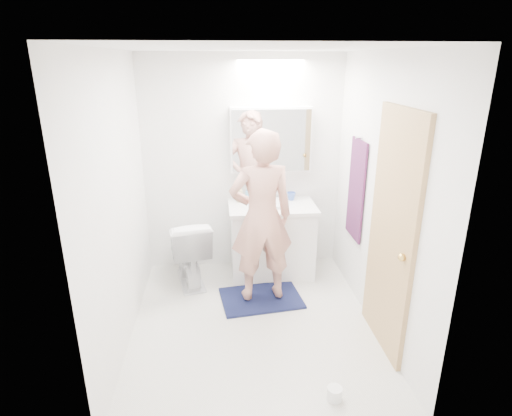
{
  "coord_description": "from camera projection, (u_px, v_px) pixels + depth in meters",
  "views": [
    {
      "loc": [
        -0.29,
        -3.3,
        2.32
      ],
      "look_at": [
        0.05,
        0.25,
        1.05
      ],
      "focal_mm": 29.34,
      "sensor_mm": 36.0,
      "label": 1
    }
  ],
  "objects": [
    {
      "name": "floor",
      "position": [
        253.0,
        323.0,
        3.9
      ],
      "size": [
        2.5,
        2.5,
        0.0
      ],
      "primitive_type": "plane",
      "color": "silver",
      "rests_on": "ground"
    },
    {
      "name": "ceiling",
      "position": [
        253.0,
        48.0,
        3.09
      ],
      "size": [
        2.5,
        2.5,
        0.0
      ],
      "primitive_type": "plane",
      "rotation": [
        3.14,
        0.0,
        0.0
      ],
      "color": "white",
      "rests_on": "floor"
    },
    {
      "name": "wall_back",
      "position": [
        243.0,
        166.0,
        4.67
      ],
      "size": [
        2.5,
        0.0,
        2.5
      ],
      "primitive_type": "plane",
      "rotation": [
        1.57,
        0.0,
        0.0
      ],
      "color": "white",
      "rests_on": "floor"
    },
    {
      "name": "wall_front",
      "position": [
        273.0,
        273.0,
        2.32
      ],
      "size": [
        2.5,
        0.0,
        2.5
      ],
      "primitive_type": "plane",
      "rotation": [
        -1.57,
        0.0,
        0.0
      ],
      "color": "white",
      "rests_on": "floor"
    },
    {
      "name": "wall_left",
      "position": [
        118.0,
        205.0,
        3.4
      ],
      "size": [
        0.0,
        2.5,
        2.5
      ],
      "primitive_type": "plane",
      "rotation": [
        1.57,
        0.0,
        1.57
      ],
      "color": "white",
      "rests_on": "floor"
    },
    {
      "name": "wall_right",
      "position": [
        380.0,
        197.0,
        3.6
      ],
      "size": [
        0.0,
        2.5,
        2.5
      ],
      "primitive_type": "plane",
      "rotation": [
        1.57,
        0.0,
        -1.57
      ],
      "color": "white",
      "rests_on": "floor"
    },
    {
      "name": "vanity_cabinet",
      "position": [
        272.0,
        241.0,
        4.7
      ],
      "size": [
        0.9,
        0.55,
        0.78
      ],
      "primitive_type": "cube",
      "color": "white",
      "rests_on": "floor"
    },
    {
      "name": "countertop",
      "position": [
        272.0,
        207.0,
        4.56
      ],
      "size": [
        0.95,
        0.58,
        0.04
      ],
      "primitive_type": "cube",
      "color": "white",
      "rests_on": "vanity_cabinet"
    },
    {
      "name": "sink_basin",
      "position": [
        272.0,
        203.0,
        4.58
      ],
      "size": [
        0.36,
        0.36,
        0.03
      ],
      "primitive_type": "cylinder",
      "color": "white",
      "rests_on": "countertop"
    },
    {
      "name": "faucet",
      "position": [
        270.0,
        192.0,
        4.74
      ],
      "size": [
        0.02,
        0.02,
        0.16
      ],
      "primitive_type": "cylinder",
      "color": "silver",
      "rests_on": "countertop"
    },
    {
      "name": "medicine_cabinet",
      "position": [
        271.0,
        140.0,
        4.53
      ],
      "size": [
        0.88,
        0.14,
        0.7
      ],
      "primitive_type": "cube",
      "color": "white",
      "rests_on": "wall_back"
    },
    {
      "name": "mirror_panel",
      "position": [
        272.0,
        141.0,
        4.45
      ],
      "size": [
        0.84,
        0.01,
        0.66
      ],
      "primitive_type": "cube",
      "color": "silver",
      "rests_on": "medicine_cabinet"
    },
    {
      "name": "toilet",
      "position": [
        189.0,
        250.0,
        4.51
      ],
      "size": [
        0.56,
        0.81,
        0.75
      ],
      "primitive_type": "imported",
      "rotation": [
        0.0,
        0.0,
        3.35
      ],
      "color": "white",
      "rests_on": "floor"
    },
    {
      "name": "bath_rug",
      "position": [
        261.0,
        298.0,
        4.28
      ],
      "size": [
        0.86,
        0.65,
        0.02
      ],
      "primitive_type": "cube",
      "rotation": [
        0.0,
        0.0,
        0.13
      ],
      "color": "#121639",
      "rests_on": "floor"
    },
    {
      "name": "person",
      "position": [
        261.0,
        217.0,
        3.99
      ],
      "size": [
        0.67,
        0.48,
        1.7
      ],
      "primitive_type": "imported",
      "rotation": [
        0.0,
        0.0,
        3.27
      ],
      "color": "tan",
      "rests_on": "bath_rug"
    },
    {
      "name": "door",
      "position": [
        392.0,
        235.0,
        3.33
      ],
      "size": [
        0.04,
        0.8,
        2.0
      ],
      "primitive_type": "cube",
      "color": "#A47F52",
      "rests_on": "wall_right"
    },
    {
      "name": "door_knob",
      "position": [
        402.0,
        257.0,
        3.06
      ],
      "size": [
        0.06,
        0.06,
        0.06
      ],
      "primitive_type": "sphere",
      "color": "gold",
      "rests_on": "door"
    },
    {
      "name": "towel",
      "position": [
        356.0,
        190.0,
        4.14
      ],
      "size": [
        0.02,
        0.42,
        1.0
      ],
      "primitive_type": "cube",
      "color": "#121E3A",
      "rests_on": "wall_right"
    },
    {
      "name": "towel_hook",
      "position": [
        359.0,
        138.0,
        3.97
      ],
      "size": [
        0.07,
        0.02,
        0.02
      ],
      "primitive_type": "cylinder",
      "rotation": [
        0.0,
        1.57,
        0.0
      ],
      "color": "silver",
      "rests_on": "wall_right"
    },
    {
      "name": "soap_bottle_a",
      "position": [
        240.0,
        193.0,
        4.63
      ],
      "size": [
        0.1,
        0.1,
        0.2
      ],
      "primitive_type": "imported",
      "rotation": [
        0.0,
        0.0,
        0.46
      ],
      "color": "#D1C087",
      "rests_on": "countertop"
    },
    {
      "name": "soap_bottle_b",
      "position": [
        250.0,
        193.0,
        4.67
      ],
      "size": [
        0.1,
        0.1,
        0.18
      ],
      "primitive_type": "imported",
      "rotation": [
        0.0,
        0.0,
        -0.32
      ],
      "color": "#5999C0",
      "rests_on": "countertop"
    },
    {
      "name": "toothbrush_cup",
      "position": [
        291.0,
        196.0,
        4.71
      ],
      "size": [
        0.12,
        0.12,
        0.09
      ],
      "primitive_type": "imported",
      "rotation": [
        0.0,
        0.0,
        -0.32
      ],
      "color": "#4165C3",
      "rests_on": "countertop"
    },
    {
      "name": "toilet_paper_roll",
      "position": [
        335.0,
        394.0,
        3.01
      ],
      "size": [
        0.11,
        0.11,
        0.1
      ],
      "primitive_type": "cylinder",
      "color": "white",
      "rests_on": "floor"
    }
  ]
}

